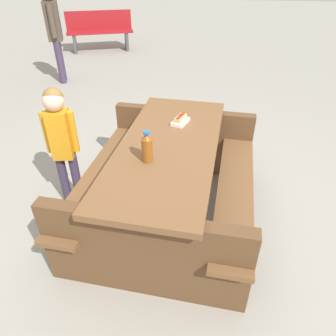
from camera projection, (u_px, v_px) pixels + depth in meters
ground_plane at (168, 215)px, 2.92m from camera, size 30.00×30.00×0.00m
picnic_table at (168, 176)px, 2.67m from camera, size 1.94×1.58×0.75m
soda_bottle at (147, 148)px, 2.24m from camera, size 0.08×0.08×0.24m
hotdog_tray at (180, 120)px, 2.78m from camera, size 0.21×0.17×0.08m
child_in_coat at (61, 135)px, 2.69m from camera, size 0.18×0.28×1.13m
park_bench_near at (100, 30)px, 7.39m from camera, size 0.84×1.55×0.85m
bystander_adult at (53, 22)px, 5.28m from camera, size 0.38×0.29×1.59m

